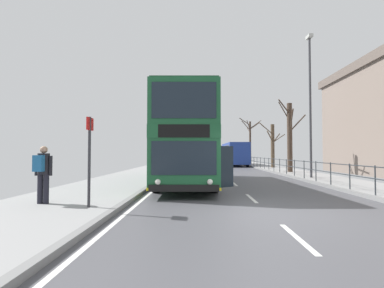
{
  "coord_description": "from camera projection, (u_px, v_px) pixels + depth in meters",
  "views": [
    {
      "loc": [
        -1.95,
        -7.82,
        1.67
      ],
      "look_at": [
        -2.27,
        5.91,
        2.11
      ],
      "focal_mm": 26.2,
      "sensor_mm": 36.0,
      "label": 1
    }
  ],
  "objects": [
    {
      "name": "pedestrian_with_backpack",
      "position": [
        43.0,
        170.0,
        8.46
      ],
      "size": [
        0.54,
        0.53,
        1.74
      ],
      "color": "black",
      "rests_on": "ground"
    },
    {
      "name": "bare_tree_far_00",
      "position": [
        290.0,
        136.0,
        22.77
      ],
      "size": [
        2.61,
        2.36,
        5.74
      ],
      "color": "#423328",
      "rests_on": "ground"
    },
    {
      "name": "street_lamp_far_side",
      "position": [
        310.0,
        96.0,
        17.72
      ],
      "size": [
        0.28,
        0.6,
        9.04
      ],
      "color": "#38383D",
      "rests_on": "ground"
    },
    {
      "name": "ground",
      "position": [
        243.0,
        212.0,
        7.73
      ],
      "size": [
        15.8,
        140.0,
        0.2
      ],
      "color": "#4C4C51"
    },
    {
      "name": "bare_tree_far_02",
      "position": [
        250.0,
        139.0,
        42.8
      ],
      "size": [
        3.53,
        3.41,
        6.96
      ],
      "color": "#423328",
      "rests_on": "ground"
    },
    {
      "name": "pedestrian_railing_far_kerb",
      "position": [
        283.0,
        164.0,
        21.22
      ],
      "size": [
        0.05,
        29.07,
        1.08
      ],
      "color": "#2D3338",
      "rests_on": "ground"
    },
    {
      "name": "double_decker_bus_main",
      "position": [
        187.0,
        141.0,
        15.34
      ],
      "size": [
        3.51,
        11.37,
        4.45
      ],
      "color": "#19512D",
      "rests_on": "ground"
    },
    {
      "name": "bare_tree_far_01",
      "position": [
        273.0,
        145.0,
        29.66
      ],
      "size": [
        3.08,
        2.05,
        4.68
      ],
      "color": "#4C3D2D",
      "rests_on": "ground"
    },
    {
      "name": "bus_stop_sign_near",
      "position": [
        89.0,
        151.0,
        7.97
      ],
      "size": [
        0.08,
        0.44,
        2.56
      ],
      "color": "#2D2D33",
      "rests_on": "ground"
    },
    {
      "name": "background_bus_far_lane",
      "position": [
        235.0,
        153.0,
        36.59
      ],
      "size": [
        2.67,
        9.27,
        2.94
      ],
      "color": "navy",
      "rests_on": "ground"
    }
  ]
}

